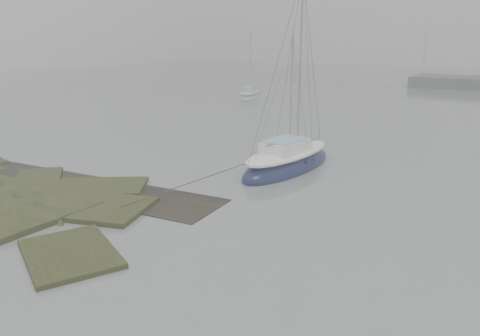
% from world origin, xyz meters
% --- Properties ---
extents(ground, '(160.00, 160.00, 0.00)m').
position_xyz_m(ground, '(0.00, 30.00, 0.00)').
color(ground, slate).
rests_on(ground, ground).
extents(sailboat_main, '(2.86, 7.41, 10.25)m').
position_xyz_m(sailboat_main, '(1.50, 11.98, 0.32)').
color(sailboat_main, '#0E163A').
rests_on(sailboat_main, ground).
extents(sailboat_white, '(2.30, 5.19, 7.08)m').
position_xyz_m(sailboat_white, '(0.70, 12.91, 0.22)').
color(sailboat_white, silver).
rests_on(sailboat_white, ground).
extents(sailboat_far_a, '(3.83, 5.95, 8.00)m').
position_xyz_m(sailboat_far_a, '(-15.53, 35.60, 0.25)').
color(sailboat_far_a, silver).
rests_on(sailboat_far_a, ground).
extents(sailboat_far_c, '(5.82, 3.26, 7.81)m').
position_xyz_m(sailboat_far_c, '(-2.24, 61.33, 0.24)').
color(sailboat_far_c, '#ACB2B7').
rests_on(sailboat_far_c, ground).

